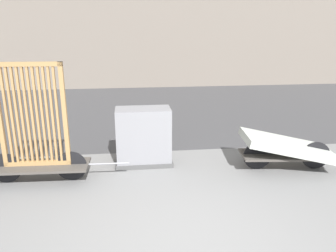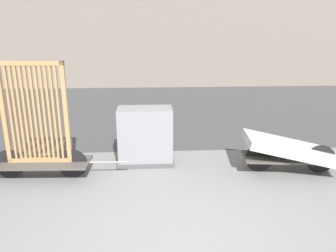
% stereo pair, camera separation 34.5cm
% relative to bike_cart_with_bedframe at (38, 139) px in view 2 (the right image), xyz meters
% --- Properties ---
extents(ground_plane, '(60.00, 60.00, 0.00)m').
position_rel_bike_cart_with_bedframe_xyz_m(ground_plane, '(2.22, -2.05, -0.72)').
color(ground_plane, slate).
extents(road_strip, '(56.00, 7.96, 0.01)m').
position_rel_bike_cart_with_bedframe_xyz_m(road_strip, '(2.22, 5.16, -0.72)').
color(road_strip, '#424244').
rests_on(road_strip, ground_plane).
extents(bike_cart_with_bedframe, '(2.40, 0.66, 2.04)m').
position_rel_bike_cart_with_bedframe_xyz_m(bike_cart_with_bedframe, '(0.00, 0.00, 0.00)').
color(bike_cart_with_bedframe, '#4C4742').
rests_on(bike_cart_with_bedframe, ground_plane).
extents(bike_cart_with_mattress, '(2.41, 1.03, 0.70)m').
position_rel_bike_cart_with_bedframe_xyz_m(bike_cart_with_mattress, '(4.45, -0.00, -0.31)').
color(bike_cart_with_mattress, '#4C4742').
rests_on(bike_cart_with_mattress, ground_plane).
extents(utility_cabinet, '(1.09, 0.61, 1.10)m').
position_rel_bike_cart_with_bedframe_xyz_m(utility_cabinet, '(1.82, 0.57, -0.21)').
color(utility_cabinet, '#4C4C4C').
rests_on(utility_cabinet, ground_plane).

